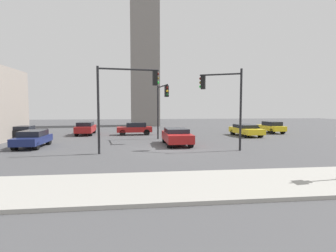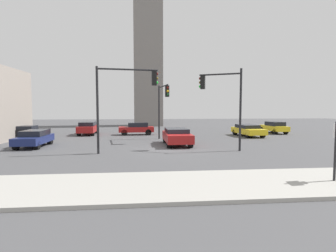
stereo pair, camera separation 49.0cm
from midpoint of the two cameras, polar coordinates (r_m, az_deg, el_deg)
name	(u,v)px [view 2 (the right image)]	position (r m, az deg, el deg)	size (l,w,h in m)	color
ground_plane	(171,149)	(19.67, 1.46, -5.11)	(103.17, 103.17, 0.00)	#4C4C4F
sidewalk_corner	(197,185)	(10.57, 7.74, -12.83)	(37.14, 3.93, 0.15)	#A8A59E
direction_sign	(336,145)	(12.66, 34.24, -3.51)	(0.16, 0.60, 2.44)	black
traffic_light_0	(125,91)	(17.98, -8.81, 7.70)	(4.23, 0.70, 5.91)	black
traffic_light_1	(163,100)	(24.28, -0.59, 5.72)	(0.79, 3.49, 5.32)	black
traffic_light_2	(222,94)	(19.47, 12.69, 6.92)	(2.87, 1.48, 5.95)	black
car_0	(137,128)	(29.94, -6.48, -0.51)	(4.06, 1.81, 1.42)	maroon
car_1	(34,138)	(23.17, -27.04, -2.39)	(1.89, 4.11, 1.33)	navy
car_2	(24,132)	(29.46, -28.95, -1.12)	(4.49, 2.18, 1.34)	black
car_3	(248,130)	(29.73, 17.79, -0.84)	(2.36, 4.77, 1.26)	yellow
car_4	(274,127)	(34.22, 22.91, -0.23)	(2.04, 4.07, 1.43)	yellow
car_5	(177,136)	(21.75, 2.63, -2.21)	(2.13, 4.68, 1.39)	maroon
car_6	(88,128)	(31.36, -16.90, -0.37)	(1.99, 4.62, 1.49)	maroon
skyline_tower	(148,23)	(47.72, -4.14, 21.80)	(4.84, 4.84, 35.33)	gray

